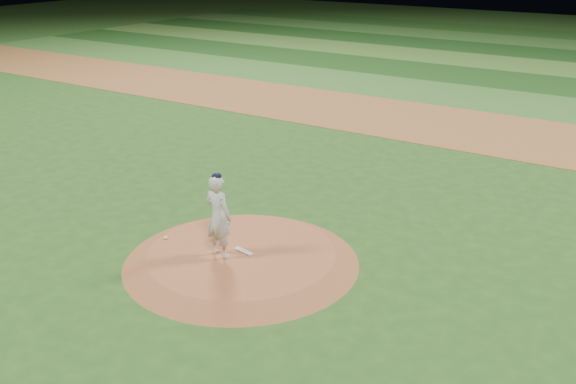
{
  "coord_description": "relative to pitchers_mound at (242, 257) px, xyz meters",
  "views": [
    {
      "loc": [
        8.21,
        -10.63,
        7.05
      ],
      "look_at": [
        0.0,
        2.0,
        1.1
      ],
      "focal_mm": 40.0,
      "sensor_mm": 36.0,
      "label": 1
    }
  ],
  "objects": [
    {
      "name": "ground",
      "position": [
        0.0,
        0.0,
        -0.12
      ],
      "size": [
        120.0,
        120.0,
        0.0
      ],
      "primitive_type": "plane",
      "color": "#27531B",
      "rests_on": "ground"
    },
    {
      "name": "infield_dirt_band",
      "position": [
        0.0,
        14.0,
        -0.12
      ],
      "size": [
        70.0,
        6.0,
        0.02
      ],
      "primitive_type": "cube",
      "color": "#945B2E",
      "rests_on": "ground"
    },
    {
      "name": "outfield_stripe_0",
      "position": [
        0.0,
        19.5,
        -0.12
      ],
      "size": [
        70.0,
        5.0,
        0.02
      ],
      "primitive_type": "cube",
      "color": "#356B27",
      "rests_on": "ground"
    },
    {
      "name": "outfield_stripe_1",
      "position": [
        0.0,
        24.5,
        -0.12
      ],
      "size": [
        70.0,
        5.0,
        0.02
      ],
      "primitive_type": "cube",
      "color": "#194415",
      "rests_on": "ground"
    },
    {
      "name": "outfield_stripe_2",
      "position": [
        0.0,
        29.5,
        -0.12
      ],
      "size": [
        70.0,
        5.0,
        0.02
      ],
      "primitive_type": "cube",
      "color": "#3E6F28",
      "rests_on": "ground"
    },
    {
      "name": "outfield_stripe_3",
      "position": [
        0.0,
        34.5,
        -0.12
      ],
      "size": [
        70.0,
        5.0,
        0.02
      ],
      "primitive_type": "cube",
      "color": "#184115",
      "rests_on": "ground"
    },
    {
      "name": "outfield_stripe_4",
      "position": [
        0.0,
        39.5,
        -0.12
      ],
      "size": [
        70.0,
        5.0,
        0.02
      ],
      "primitive_type": "cube",
      "color": "#316324",
      "rests_on": "ground"
    },
    {
      "name": "pitchers_mound",
      "position": [
        0.0,
        0.0,
        0.0
      ],
      "size": [
        5.5,
        5.5,
        0.25
      ],
      "primitive_type": "cone",
      "color": "#A45A33",
      "rests_on": "ground"
    },
    {
      "name": "pitching_rubber",
      "position": [
        0.03,
        0.05,
        0.14
      ],
      "size": [
        0.55,
        0.23,
        0.03
      ],
      "primitive_type": "cube",
      "rotation": [
        0.0,
        0.0,
        -0.19
      ],
      "color": "beige",
      "rests_on": "pitchers_mound"
    },
    {
      "name": "rosin_bag",
      "position": [
        -1.98,
        -0.43,
        0.16
      ],
      "size": [
        0.12,
        0.12,
        0.06
      ],
      "primitive_type": "ellipsoid",
      "color": "silver",
      "rests_on": "pitchers_mound"
    },
    {
      "name": "pitcher_on_mound",
      "position": [
        -0.32,
        -0.39,
        1.12
      ],
      "size": [
        0.76,
        0.53,
        2.02
      ],
      "color": "silver",
      "rests_on": "pitchers_mound"
    }
  ]
}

